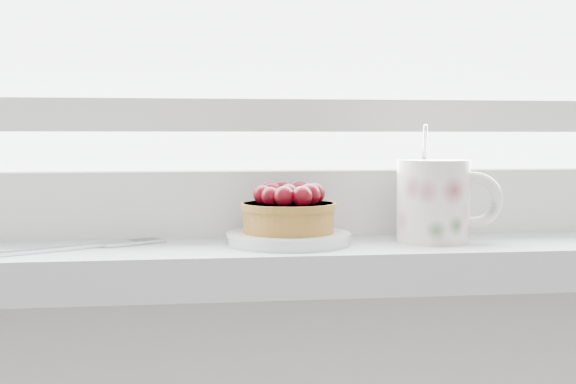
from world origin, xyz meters
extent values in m
cube|color=silver|center=(0.00, 1.90, 0.92)|extent=(1.60, 0.20, 0.04)
cube|color=silver|center=(0.00, 1.97, 0.97)|extent=(1.30, 0.05, 0.07)
cube|color=silver|center=(0.00, 1.97, 1.07)|extent=(1.30, 0.04, 0.04)
cylinder|color=white|center=(0.00, 1.88, 0.95)|extent=(0.12, 0.12, 0.01)
cylinder|color=brown|center=(0.00, 1.88, 0.97)|extent=(0.09, 0.09, 0.03)
cylinder|color=brown|center=(0.00, 1.88, 0.98)|extent=(0.10, 0.10, 0.01)
sphere|color=#47070E|center=(0.00, 1.88, 0.99)|extent=(0.02, 0.02, 0.02)
sphere|color=#47070E|center=(0.03, 1.88, 0.99)|extent=(0.02, 0.02, 0.02)
sphere|color=#47070E|center=(0.02, 1.90, 0.99)|extent=(0.02, 0.02, 0.02)
sphere|color=#47070E|center=(0.00, 1.91, 0.99)|extent=(0.02, 0.02, 0.02)
sphere|color=#47070E|center=(-0.02, 1.90, 0.99)|extent=(0.02, 0.02, 0.02)
sphere|color=#47070E|center=(-0.02, 1.88, 0.99)|extent=(0.02, 0.02, 0.02)
sphere|color=#47070E|center=(-0.02, 1.87, 0.99)|extent=(0.02, 0.02, 0.02)
sphere|color=#47070E|center=(-0.01, 1.86, 0.99)|extent=(0.02, 0.02, 0.02)
sphere|color=#47070E|center=(0.01, 1.85, 0.99)|extent=(0.02, 0.02, 0.02)
sphere|color=#47070E|center=(0.02, 1.87, 0.99)|extent=(0.02, 0.02, 0.02)
cylinder|color=silver|center=(0.15, 1.88, 0.98)|extent=(0.10, 0.10, 0.08)
cylinder|color=black|center=(0.15, 1.88, 1.02)|extent=(0.07, 0.07, 0.01)
torus|color=silver|center=(0.19, 1.87, 0.98)|extent=(0.06, 0.03, 0.06)
cylinder|color=silver|center=(0.15, 1.90, 1.03)|extent=(0.01, 0.02, 0.05)
cube|color=silver|center=(-0.25, 1.85, 0.94)|extent=(0.10, 0.07, 0.00)
cube|color=silver|center=(-0.19, 1.88, 0.94)|extent=(0.02, 0.02, 0.00)
cube|color=silver|center=(-0.17, 1.90, 0.94)|extent=(0.04, 0.04, 0.00)
cube|color=silver|center=(-0.14, 1.90, 0.94)|extent=(0.03, 0.02, 0.00)
cube|color=silver|center=(-0.14, 1.91, 0.94)|extent=(0.03, 0.02, 0.00)
cube|color=silver|center=(-0.14, 1.92, 0.94)|extent=(0.03, 0.02, 0.00)
cube|color=silver|center=(-0.15, 1.92, 0.94)|extent=(0.03, 0.02, 0.00)
camera|label=1|loc=(-0.11, 1.10, 1.05)|focal=50.00mm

